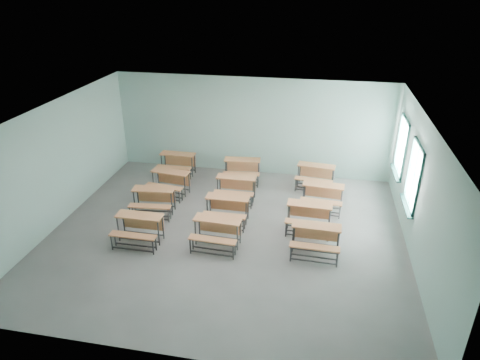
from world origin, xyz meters
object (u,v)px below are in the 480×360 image
(desk_unit_r2c0, at_px, (169,180))
(desk_unit_r0c1, at_px, (217,229))
(desk_unit_r2c2, at_px, (323,194))
(desk_unit_r3c2, at_px, (315,173))
(desk_unit_r0c2, at_px, (316,236))
(desk_unit_r3c0, at_px, (177,161))
(desk_unit_r1c1, at_px, (227,206))
(desk_unit_r1c2, at_px, (309,214))
(desk_unit_r0c0, at_px, (138,225))
(desk_unit_r1c0, at_px, (153,198))
(desk_unit_r2c1, at_px, (236,185))
(desk_unit_r3c1, at_px, (242,167))

(desk_unit_r2c0, bearing_deg, desk_unit_r0c1, -42.13)
(desk_unit_r2c2, bearing_deg, desk_unit_r3c2, 105.03)
(desk_unit_r0c2, xyz_separation_m, desk_unit_r3c2, (-0.12, 3.58, 0.00))
(desk_unit_r0c1, distance_m, desk_unit_r0c2, 2.38)
(desk_unit_r2c0, xyz_separation_m, desk_unit_r3c0, (-0.22, 1.39, 0.00))
(desk_unit_r1c1, height_order, desk_unit_r1c2, same)
(desk_unit_r0c0, xyz_separation_m, desk_unit_r1c2, (4.10, 1.37, 0.00))
(desk_unit_r1c0, xyz_separation_m, desk_unit_r1c1, (2.11, -0.09, 0.00))
(desk_unit_r0c0, height_order, desk_unit_r2c0, same)
(desk_unit_r3c0, bearing_deg, desk_unit_r2c1, -30.74)
(desk_unit_r1c0, bearing_deg, desk_unit_r0c0, -88.09)
(desk_unit_r0c0, distance_m, desk_unit_r2c1, 3.24)
(desk_unit_r2c0, distance_m, desk_unit_r3c1, 2.38)
(desk_unit_r0c0, bearing_deg, desk_unit_r1c1, 35.04)
(desk_unit_r1c1, xyz_separation_m, desk_unit_r1c2, (2.17, 0.02, 0.00))
(desk_unit_r1c2, distance_m, desk_unit_r2c1, 2.51)
(desk_unit_r3c0, height_order, desk_unit_r3c1, same)
(desk_unit_r0c2, relative_size, desk_unit_r3c1, 0.96)
(desk_unit_r1c0, bearing_deg, desk_unit_r2c1, 24.25)
(desk_unit_r0c1, height_order, desk_unit_r2c0, same)
(desk_unit_r0c0, bearing_deg, desk_unit_r0c2, 4.73)
(desk_unit_r3c0, bearing_deg, desk_unit_r2c2, -15.72)
(desk_unit_r2c2, relative_size, desk_unit_r3c0, 1.04)
(desk_unit_r3c1, bearing_deg, desk_unit_r1c2, -54.96)
(desk_unit_r1c0, bearing_deg, desk_unit_r1c1, -7.59)
(desk_unit_r1c2, bearing_deg, desk_unit_r3c0, 151.02)
(desk_unit_r3c1, relative_size, desk_unit_r3c2, 0.99)
(desk_unit_r1c2, height_order, desk_unit_r2c2, same)
(desk_unit_r0c1, xyz_separation_m, desk_unit_r1c1, (0.00, 1.15, 0.00))
(desk_unit_r0c2, height_order, desk_unit_r1c1, same)
(desk_unit_r1c0, height_order, desk_unit_r3c2, same)
(desk_unit_r0c0, relative_size, desk_unit_r0c2, 0.98)
(desk_unit_r0c0, xyz_separation_m, desk_unit_r1c0, (-0.18, 1.43, 0.00))
(desk_unit_r2c0, bearing_deg, desk_unit_r0c2, -19.61)
(desk_unit_r1c0, distance_m, desk_unit_r1c1, 2.11)
(desk_unit_r0c1, xyz_separation_m, desk_unit_r3c1, (-0.08, 3.76, 0.00))
(desk_unit_r2c0, height_order, desk_unit_r3c2, same)
(desk_unit_r0c0, xyz_separation_m, desk_unit_r1c1, (1.93, 1.35, 0.00))
(desk_unit_r1c2, bearing_deg, desk_unit_r1c1, -177.54)
(desk_unit_r1c2, distance_m, desk_unit_r3c2, 2.55)
(desk_unit_r2c2, distance_m, desk_unit_r3c1, 2.92)
(desk_unit_r0c1, bearing_deg, desk_unit_r0c0, -171.74)
(desk_unit_r2c0, bearing_deg, desk_unit_r3c0, 106.71)
(desk_unit_r0c2, height_order, desk_unit_r3c2, same)
(desk_unit_r0c2, bearing_deg, desk_unit_r3c1, 125.78)
(desk_unit_r2c0, xyz_separation_m, desk_unit_r2c1, (2.04, -0.01, 0.00))
(desk_unit_r0c0, bearing_deg, desk_unit_r2c1, 53.98)
(desk_unit_r0c2, distance_m, desk_unit_r3c1, 4.37)
(desk_unit_r0c0, xyz_separation_m, desk_unit_r0c1, (1.93, 0.19, 0.00))
(desk_unit_r1c2, relative_size, desk_unit_r2c0, 0.94)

